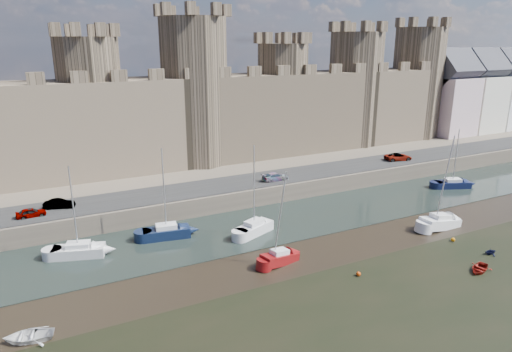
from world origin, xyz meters
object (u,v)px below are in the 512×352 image
object	(u,v)px
sailboat_2	(254,228)
car_2	(275,177)
car_3	(398,157)
sailboat_4	(280,257)
sailboat_3	(452,183)
car_1	(59,204)
sailboat_5	(440,222)
sailboat_1	(167,232)
car_0	(31,213)
sailboat_0	(79,250)

from	to	relation	value
sailboat_2	car_2	bearing A→B (deg)	28.12
car_3	sailboat_4	world-z (taller)	sailboat_4
sailboat_3	car_1	bearing A→B (deg)	-168.60
sailboat_3	sailboat_5	world-z (taller)	sailboat_5
sailboat_1	sailboat_5	xyz separation A→B (m)	(30.63, -12.00, -0.02)
car_0	car_2	xyz separation A→B (m)	(31.98, -0.14, 0.04)
car_3	sailboat_3	size ratio (longest dim) A/B	0.50
sailboat_0	sailboat_3	bearing A→B (deg)	16.04
car_0	car_1	world-z (taller)	car_1
car_1	car_2	bearing A→B (deg)	-75.68
car_2	sailboat_0	distance (m)	29.00
sailboat_3	sailboat_5	bearing A→B (deg)	-121.84
sailboat_3	sailboat_4	xyz separation A→B (m)	(-36.29, -9.70, -0.00)
sailboat_2	sailboat_5	world-z (taller)	sailboat_5
sailboat_3	car_0	bearing A→B (deg)	-166.55
sailboat_1	car_2	bearing A→B (deg)	30.60
sailboat_1	car_3	bearing A→B (deg)	19.87
car_0	car_2	world-z (taller)	car_2
car_3	sailboat_4	size ratio (longest dim) A/B	0.47
car_0	sailboat_1	bearing A→B (deg)	-120.47
car_1	sailboat_5	bearing A→B (deg)	-99.05
car_2	sailboat_2	world-z (taller)	sailboat_2
car_1	car_0	bearing A→B (deg)	134.57
sailboat_0	sailboat_2	distance (m)	19.44
sailboat_2	sailboat_3	distance (m)	35.41
sailboat_2	sailboat_4	xyz separation A→B (m)	(-0.94, -7.74, -0.12)
car_2	sailboat_4	bearing A→B (deg)	151.38
sailboat_3	car_2	bearing A→B (deg)	-176.00
car_0	sailboat_4	bearing A→B (deg)	-132.29
sailboat_0	sailboat_4	world-z (taller)	sailboat_0
sailboat_1	sailboat_4	bearing A→B (deg)	-43.13
sailboat_4	sailboat_3	bearing A→B (deg)	2.43
car_0	car_2	distance (m)	31.98
car_0	car_1	bearing A→B (deg)	-65.83
car_1	sailboat_2	xyz separation A→B (m)	(20.15, -12.31, -2.25)
car_3	sailboat_4	xyz separation A→B (m)	(-33.76, -19.07, -2.42)
car_1	car_3	xyz separation A→B (m)	(52.97, -0.98, 0.05)
car_2	sailboat_0	world-z (taller)	sailboat_0
sailboat_5	car_3	bearing A→B (deg)	58.61
car_2	car_3	world-z (taller)	car_3
car_2	sailboat_2	bearing A→B (deg)	139.71
sailboat_1	sailboat_0	bearing A→B (deg)	-167.90
car_0	car_3	bearing A→B (deg)	-92.07
sailboat_0	sailboat_2	bearing A→B (deg)	8.13
sailboat_4	sailboat_5	bearing A→B (deg)	-14.47
car_3	sailboat_3	distance (m)	10.00
car_0	sailboat_5	xyz separation A→B (m)	(44.34, -19.22, -2.24)
car_3	sailboat_1	world-z (taller)	sailboat_1
car_0	sailboat_4	xyz separation A→B (m)	(22.32, -18.48, -2.32)
car_3	sailboat_5	world-z (taller)	sailboat_5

